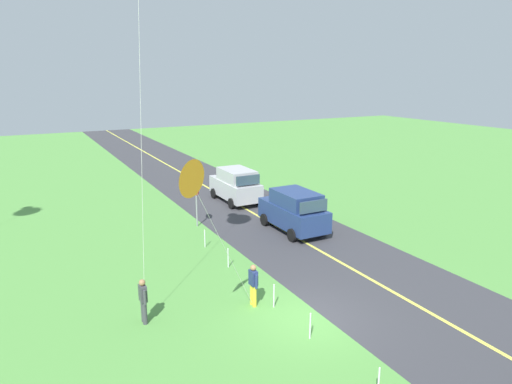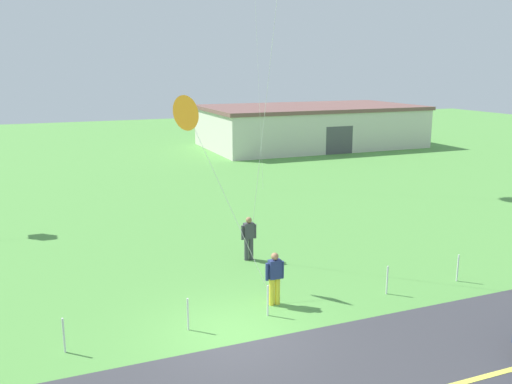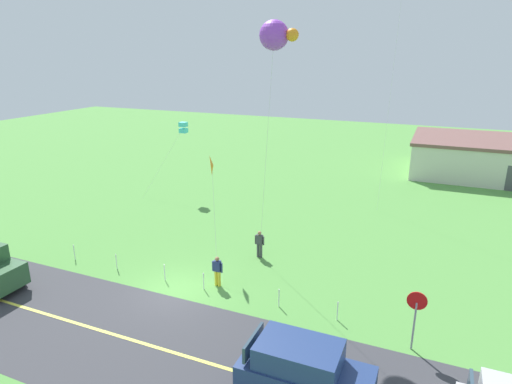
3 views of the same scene
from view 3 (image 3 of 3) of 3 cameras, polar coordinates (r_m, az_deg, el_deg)
name	(u,v)px [view 3 (image 3 of 3)]	position (r m, az deg, el deg)	size (l,w,h in m)	color
ground_plane	(176,292)	(22.50, -10.45, -12.70)	(120.00, 120.00, 0.10)	#549342
asphalt_road	(122,337)	(19.83, -17.07, -17.65)	(120.00, 7.00, 0.00)	#38383D
road_centre_stripe	(122,337)	(19.82, -17.08, -17.64)	(120.00, 0.16, 0.00)	#E5E04C
car_suv_foreground	(303,373)	(15.64, 6.19, -22.48)	(4.40, 2.12, 2.24)	navy
stop_sign	(416,309)	(18.46, 20.16, -14.19)	(0.76, 0.08, 2.56)	gray
person_adult_near	(260,243)	(25.09, 0.46, -6.70)	(0.58, 0.22, 1.60)	#3F3F47
person_adult_companion	(217,270)	(22.25, -5.06, -10.13)	(0.58, 0.22, 1.60)	yellow
kite_red_low	(275,35)	(21.73, 2.54, 19.77)	(2.24, 1.50, 12.72)	silver
kite_blue_mid	(212,166)	(23.74, -5.76, 3.45)	(2.10, 3.41, 5.99)	silver
kite_green_far	(183,128)	(36.05, -9.48, 8.29)	(2.75, 3.00, 5.94)	silver
fence_post_0	(74,252)	(27.01, -22.63, -7.28)	(0.05, 0.05, 0.90)	silver
fence_post_1	(116,262)	(25.08, -17.76, -8.66)	(0.05, 0.05, 0.90)	silver
fence_post_2	(165,272)	(23.31, -11.84, -10.24)	(0.05, 0.05, 0.90)	silver
fence_post_3	(204,281)	(22.20, -6.86, -11.48)	(0.05, 0.05, 0.90)	silver
fence_post_4	(279,298)	(20.72, 3.01, -13.65)	(0.05, 0.05, 0.90)	silver
fence_post_5	(337,311)	(20.11, 10.59, -15.03)	(0.05, 0.05, 0.90)	silver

